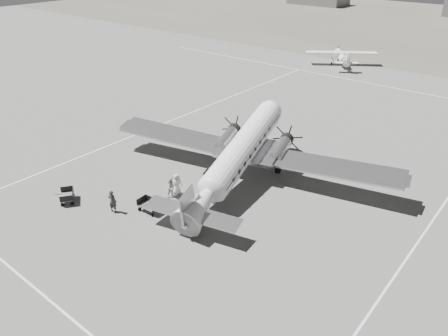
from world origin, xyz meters
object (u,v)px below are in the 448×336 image
baggage_cart_far (67,196)px  light_plane_left (341,58)px  dc3_airliner (239,156)px  ground_crew (112,201)px  passenger (177,184)px  ramp_agent (172,187)px  baggage_cart_near (149,206)px

baggage_cart_far → light_plane_left: bearing=127.5°
dc3_airliner → ground_crew: dc3_airliner is taller
passenger → baggage_cart_far: bearing=154.6°
light_plane_left → ramp_agent: 48.81m
light_plane_left → baggage_cart_near: bearing=-115.5°
dc3_airliner → ground_crew: (-4.70, -9.84, -1.64)m
light_plane_left → baggage_cart_far: light_plane_left is taller
ground_crew → ramp_agent: (1.96, 4.44, -0.04)m
dc3_airliner → passenger: bearing=-132.6°
baggage_cart_far → passenger: passenger is taller
light_plane_left → passenger: (8.28, -47.50, -0.30)m
baggage_cart_far → passenger: size_ratio=0.92×
ground_crew → ramp_agent: bearing=-134.4°
baggage_cart_far → baggage_cart_near: bearing=62.5°
baggage_cart_near → ground_crew: 2.81m
light_plane_left → baggage_cart_near: (8.41, -50.73, -0.73)m
light_plane_left → baggage_cart_far: (2.22, -53.94, -0.75)m
baggage_cart_near → passenger: 3.26m
dc3_airliner → ramp_agent: size_ratio=15.17×
dc3_airliner → baggage_cart_far: 14.41m
dc3_airliner → baggage_cart_near: size_ratio=15.34×
baggage_cart_far → ramp_agent: size_ratio=0.96×
dc3_airliner → baggage_cart_far: (-8.78, -11.24, -2.10)m
baggage_cart_far → ramp_agent: ramp_agent is taller
light_plane_left → passenger: size_ratio=6.34×
ground_crew → baggage_cart_near: bearing=-159.9°
light_plane_left → passenger: light_plane_left is taller
light_plane_left → ramp_agent: size_ratio=6.64×
dc3_airliner → ramp_agent: dc3_airliner is taller
light_plane_left → baggage_cart_near: light_plane_left is taller
ground_crew → passenger: bearing=-132.0°
dc3_airliner → light_plane_left: (-11.00, 42.70, -1.35)m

